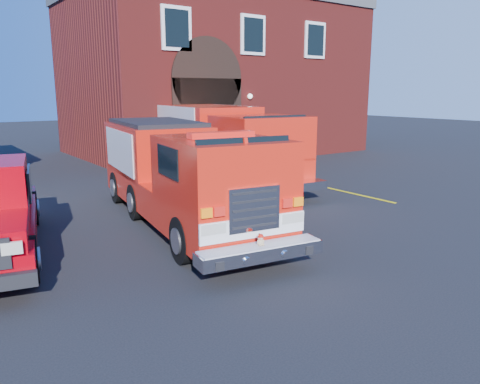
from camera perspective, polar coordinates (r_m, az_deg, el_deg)
ground at (r=11.41m, az=-3.52°, el=-5.36°), size 100.00×100.00×0.00m
parking_stripe_near at (r=16.32m, az=14.22°, el=-0.32°), size 0.12×3.00×0.01m
parking_stripe_mid at (r=18.35m, az=7.10°, el=1.32°), size 0.12×3.00×0.01m
parking_stripe_far at (r=20.62m, az=1.46°, el=2.61°), size 0.12×3.00×0.01m
fire_station at (r=27.51m, az=-3.24°, el=13.87°), size 15.20×10.20×8.45m
fire_engine at (r=12.29m, az=-7.25°, el=2.35°), size 3.60×8.75×2.62m
secondary_truck at (r=17.92m, az=-2.51°, el=6.18°), size 3.72×9.09×2.87m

